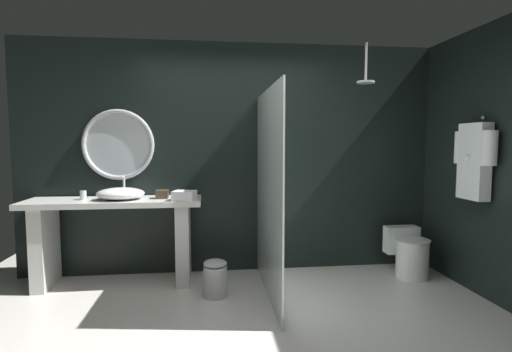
{
  "coord_description": "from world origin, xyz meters",
  "views": [
    {
      "loc": [
        -0.31,
        -2.61,
        1.49
      ],
      "look_at": [
        0.1,
        0.72,
        1.2
      ],
      "focal_mm": 27.55,
      "sensor_mm": 36.0,
      "label": 1
    }
  ],
  "objects_px": {
    "vessel_sink": "(121,194)",
    "round_wall_mirror": "(118,145)",
    "rain_shower_head": "(366,77)",
    "folded_hand_towel": "(184,196)",
    "toilet": "(409,253)",
    "tissue_box": "(162,194)",
    "waste_bin": "(215,278)",
    "tumbler_cup": "(83,195)",
    "hanging_bathrobe": "(474,158)"
  },
  "relations": [
    {
      "from": "vessel_sink",
      "to": "toilet",
      "type": "xyz_separation_m",
      "value": [
        3.11,
        -0.09,
        -0.7
      ]
    },
    {
      "from": "tissue_box",
      "to": "folded_hand_towel",
      "type": "relative_size",
      "value": 0.63
    },
    {
      "from": "round_wall_mirror",
      "to": "waste_bin",
      "type": "distance_m",
      "value": 1.79
    },
    {
      "from": "rain_shower_head",
      "to": "folded_hand_towel",
      "type": "height_order",
      "value": "rain_shower_head"
    },
    {
      "from": "tumbler_cup",
      "to": "rain_shower_head",
      "type": "height_order",
      "value": "rain_shower_head"
    },
    {
      "from": "tumbler_cup",
      "to": "round_wall_mirror",
      "type": "relative_size",
      "value": 0.12
    },
    {
      "from": "tissue_box",
      "to": "round_wall_mirror",
      "type": "xyz_separation_m",
      "value": [
        -0.49,
        0.25,
        0.52
      ]
    },
    {
      "from": "toilet",
      "to": "vessel_sink",
      "type": "bearing_deg",
      "value": 178.28
    },
    {
      "from": "rain_shower_head",
      "to": "tumbler_cup",
      "type": "bearing_deg",
      "value": 175.17
    },
    {
      "from": "tissue_box",
      "to": "toilet",
      "type": "xyz_separation_m",
      "value": [
        2.7,
        -0.14,
        -0.68
      ]
    },
    {
      "from": "round_wall_mirror",
      "to": "waste_bin",
      "type": "bearing_deg",
      "value": -35.25
    },
    {
      "from": "hanging_bathrobe",
      "to": "rain_shower_head",
      "type": "bearing_deg",
      "value": 152.8
    },
    {
      "from": "round_wall_mirror",
      "to": "hanging_bathrobe",
      "type": "bearing_deg",
      "value": -15.49
    },
    {
      "from": "vessel_sink",
      "to": "tumbler_cup",
      "type": "bearing_deg",
      "value": 174.32
    },
    {
      "from": "vessel_sink",
      "to": "toilet",
      "type": "distance_m",
      "value": 3.19
    },
    {
      "from": "rain_shower_head",
      "to": "hanging_bathrobe",
      "type": "xyz_separation_m",
      "value": [
        0.91,
        -0.47,
        -0.81
      ]
    },
    {
      "from": "waste_bin",
      "to": "tissue_box",
      "type": "bearing_deg",
      "value": 138.79
    },
    {
      "from": "round_wall_mirror",
      "to": "toilet",
      "type": "height_order",
      "value": "round_wall_mirror"
    },
    {
      "from": "rain_shower_head",
      "to": "waste_bin",
      "type": "relative_size",
      "value": 1.14
    },
    {
      "from": "vessel_sink",
      "to": "round_wall_mirror",
      "type": "distance_m",
      "value": 0.58
    },
    {
      "from": "tumbler_cup",
      "to": "hanging_bathrobe",
      "type": "xyz_separation_m",
      "value": [
        3.79,
        -0.71,
        0.39
      ]
    },
    {
      "from": "tumbler_cup",
      "to": "tissue_box",
      "type": "height_order",
      "value": "tumbler_cup"
    },
    {
      "from": "vessel_sink",
      "to": "rain_shower_head",
      "type": "distance_m",
      "value": 2.78
    },
    {
      "from": "vessel_sink",
      "to": "round_wall_mirror",
      "type": "height_order",
      "value": "round_wall_mirror"
    },
    {
      "from": "vessel_sink",
      "to": "toilet",
      "type": "bearing_deg",
      "value": -1.72
    },
    {
      "from": "vessel_sink",
      "to": "tissue_box",
      "type": "distance_m",
      "value": 0.42
    },
    {
      "from": "toilet",
      "to": "waste_bin",
      "type": "distance_m",
      "value": 2.18
    },
    {
      "from": "hanging_bathrobe",
      "to": "vessel_sink",
      "type": "bearing_deg",
      "value": 168.86
    },
    {
      "from": "vessel_sink",
      "to": "folded_hand_towel",
      "type": "relative_size",
      "value": 2.21
    },
    {
      "from": "tissue_box",
      "to": "tumbler_cup",
      "type": "bearing_deg",
      "value": -179.68
    },
    {
      "from": "round_wall_mirror",
      "to": "hanging_bathrobe",
      "type": "distance_m",
      "value": 3.62
    },
    {
      "from": "vessel_sink",
      "to": "round_wall_mirror",
      "type": "xyz_separation_m",
      "value": [
        -0.07,
        0.29,
        0.5
      ]
    },
    {
      "from": "vessel_sink",
      "to": "rain_shower_head",
      "type": "bearing_deg",
      "value": -4.71
    },
    {
      "from": "hanging_bathrobe",
      "to": "folded_hand_towel",
      "type": "xyz_separation_m",
      "value": [
        -2.76,
        0.53,
        -0.39
      ]
    },
    {
      "from": "round_wall_mirror",
      "to": "hanging_bathrobe",
      "type": "height_order",
      "value": "round_wall_mirror"
    },
    {
      "from": "round_wall_mirror",
      "to": "hanging_bathrobe",
      "type": "xyz_separation_m",
      "value": [
        3.49,
        -0.97,
        -0.12
      ]
    },
    {
      "from": "tissue_box",
      "to": "waste_bin",
      "type": "height_order",
      "value": "tissue_box"
    },
    {
      "from": "rain_shower_head",
      "to": "toilet",
      "type": "bearing_deg",
      "value": 10.71
    },
    {
      "from": "tumbler_cup",
      "to": "hanging_bathrobe",
      "type": "relative_size",
      "value": 0.12
    },
    {
      "from": "waste_bin",
      "to": "folded_hand_towel",
      "type": "relative_size",
      "value": 1.65
    },
    {
      "from": "vessel_sink",
      "to": "rain_shower_head",
      "type": "height_order",
      "value": "rain_shower_head"
    },
    {
      "from": "tissue_box",
      "to": "waste_bin",
      "type": "relative_size",
      "value": 0.38
    },
    {
      "from": "vessel_sink",
      "to": "tumbler_cup",
      "type": "distance_m",
      "value": 0.38
    },
    {
      "from": "tumbler_cup",
      "to": "rain_shower_head",
      "type": "xyz_separation_m",
      "value": [
        2.89,
        -0.24,
        1.21
      ]
    },
    {
      "from": "tissue_box",
      "to": "round_wall_mirror",
      "type": "height_order",
      "value": "round_wall_mirror"
    },
    {
      "from": "vessel_sink",
      "to": "waste_bin",
      "type": "distance_m",
      "value": 1.3
    },
    {
      "from": "vessel_sink",
      "to": "folded_hand_towel",
      "type": "distance_m",
      "value": 0.67
    },
    {
      "from": "vessel_sink",
      "to": "rain_shower_head",
      "type": "xyz_separation_m",
      "value": [
        2.51,
        -0.21,
        1.19
      ]
    },
    {
      "from": "rain_shower_head",
      "to": "toilet",
      "type": "distance_m",
      "value": 1.99
    },
    {
      "from": "hanging_bathrobe",
      "to": "toilet",
      "type": "bearing_deg",
      "value": 117.91
    }
  ]
}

